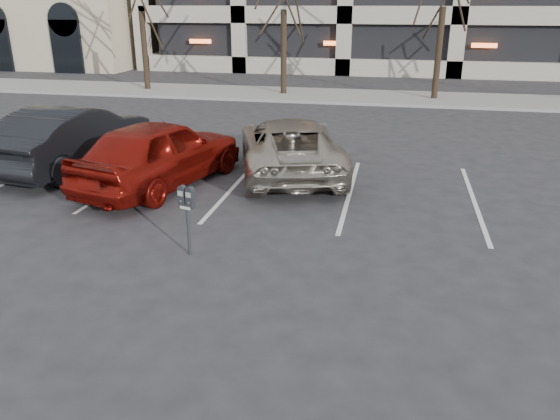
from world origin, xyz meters
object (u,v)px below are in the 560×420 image
Objects in this scene: suv_silver at (290,146)px; car_dark at (73,137)px; car_red at (160,152)px; parking_meter at (187,204)px.

car_dark is at bearing -9.50° from suv_silver.
car_dark reaches higher than car_red.
car_dark is at bearing 153.93° from parking_meter.
suv_silver is 5.80m from car_dark.
car_red is at bearing 13.84° from suv_silver.
car_red reaches higher than suv_silver.
parking_meter is 0.26× the size of car_red.
car_dark is (-2.90, 0.97, 0.01)m from car_red.
car_red is 0.96× the size of car_dark.
suv_silver is 1.17× the size of car_red.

